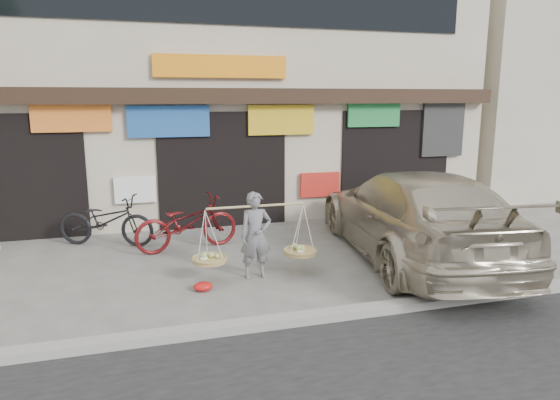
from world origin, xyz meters
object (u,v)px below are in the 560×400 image
object	(u,v)px
street_vendor	(256,239)
suv	(413,214)
bike_0	(106,221)
bike_2	(187,223)

from	to	relation	value
street_vendor	suv	world-z (taller)	suv
street_vendor	bike_0	distance (m)	3.70
street_vendor	bike_2	bearing A→B (deg)	116.74
suv	bike_0	bearing A→B (deg)	-15.82
bike_0	bike_2	distance (m)	1.74
bike_0	suv	xyz separation A→B (m)	(5.67, -2.44, 0.31)
bike_0	street_vendor	bearing A→B (deg)	-114.72
street_vendor	bike_0	size ratio (longest dim) A/B	1.06
bike_0	suv	distance (m)	6.18
street_vendor	suv	size ratio (longest dim) A/B	0.35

